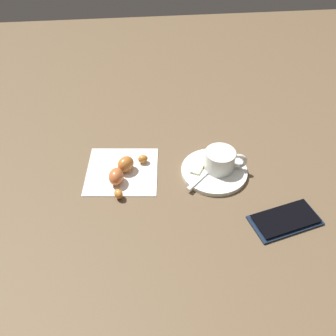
{
  "coord_description": "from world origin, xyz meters",
  "views": [
    {
      "loc": [
        0.08,
        0.63,
        0.59
      ],
      "look_at": [
        0.01,
        0.02,
        0.01
      ],
      "focal_mm": 40.21,
      "sensor_mm": 36.0,
      "label": 1
    }
  ],
  "objects_px": {
    "sugar_packet": "(200,165)",
    "napkin": "(122,172)",
    "espresso_cup": "(221,160)",
    "croissant": "(122,171)",
    "teaspoon": "(211,168)",
    "cell_phone": "(285,220)",
    "saucer": "(214,171)"
  },
  "relations": [
    {
      "from": "sugar_packet",
      "to": "croissant",
      "type": "xyz_separation_m",
      "value": [
        0.17,
        0.01,
        0.01
      ]
    },
    {
      "from": "saucer",
      "to": "teaspoon",
      "type": "height_order",
      "value": "teaspoon"
    },
    {
      "from": "teaspoon",
      "to": "sugar_packet",
      "type": "xyz_separation_m",
      "value": [
        0.02,
        -0.01,
        0.0
      ]
    },
    {
      "from": "teaspoon",
      "to": "cell_phone",
      "type": "bearing_deg",
      "value": 128.09
    },
    {
      "from": "saucer",
      "to": "sugar_packet",
      "type": "bearing_deg",
      "value": -28.09
    },
    {
      "from": "espresso_cup",
      "to": "croissant",
      "type": "distance_m",
      "value": 0.22
    },
    {
      "from": "napkin",
      "to": "cell_phone",
      "type": "distance_m",
      "value": 0.37
    },
    {
      "from": "saucer",
      "to": "napkin",
      "type": "distance_m",
      "value": 0.21
    },
    {
      "from": "sugar_packet",
      "to": "cell_phone",
      "type": "xyz_separation_m",
      "value": [
        -0.15,
        0.17,
        -0.01
      ]
    },
    {
      "from": "napkin",
      "to": "croissant",
      "type": "height_order",
      "value": "croissant"
    },
    {
      "from": "saucer",
      "to": "cell_phone",
      "type": "relative_size",
      "value": 0.99
    },
    {
      "from": "saucer",
      "to": "sugar_packet",
      "type": "distance_m",
      "value": 0.04
    },
    {
      "from": "sugar_packet",
      "to": "croissant",
      "type": "bearing_deg",
      "value": -56.41
    },
    {
      "from": "cell_phone",
      "to": "espresso_cup",
      "type": "bearing_deg",
      "value": -57.23
    },
    {
      "from": "sugar_packet",
      "to": "napkin",
      "type": "bearing_deg",
      "value": -61.57
    },
    {
      "from": "sugar_packet",
      "to": "croissant",
      "type": "distance_m",
      "value": 0.17
    },
    {
      "from": "sugar_packet",
      "to": "napkin",
      "type": "height_order",
      "value": "sugar_packet"
    },
    {
      "from": "napkin",
      "to": "cell_phone",
      "type": "height_order",
      "value": "cell_phone"
    },
    {
      "from": "espresso_cup",
      "to": "teaspoon",
      "type": "distance_m",
      "value": 0.03
    },
    {
      "from": "croissant",
      "to": "napkin",
      "type": "bearing_deg",
      "value": -82.78
    },
    {
      "from": "espresso_cup",
      "to": "sugar_packet",
      "type": "xyz_separation_m",
      "value": [
        0.04,
        -0.01,
        -0.02
      ]
    },
    {
      "from": "espresso_cup",
      "to": "teaspoon",
      "type": "xyz_separation_m",
      "value": [
        0.02,
        0.0,
        -0.02
      ]
    },
    {
      "from": "napkin",
      "to": "cell_phone",
      "type": "xyz_separation_m",
      "value": [
        -0.32,
        0.17,
        0.0
      ]
    },
    {
      "from": "teaspoon",
      "to": "cell_phone",
      "type": "xyz_separation_m",
      "value": [
        -0.12,
        0.15,
        -0.01
      ]
    },
    {
      "from": "teaspoon",
      "to": "cell_phone",
      "type": "relative_size",
      "value": 0.66
    },
    {
      "from": "croissant",
      "to": "cell_phone",
      "type": "relative_size",
      "value": 0.86
    },
    {
      "from": "saucer",
      "to": "teaspoon",
      "type": "bearing_deg",
      "value": -22.36
    },
    {
      "from": "teaspoon",
      "to": "croissant",
      "type": "bearing_deg",
      "value": -1.16
    },
    {
      "from": "teaspoon",
      "to": "espresso_cup",
      "type": "bearing_deg",
      "value": -174.78
    },
    {
      "from": "saucer",
      "to": "napkin",
      "type": "relative_size",
      "value": 0.93
    },
    {
      "from": "cell_phone",
      "to": "croissant",
      "type": "bearing_deg",
      "value": -26.43
    },
    {
      "from": "sugar_packet",
      "to": "cell_phone",
      "type": "relative_size",
      "value": 0.43
    }
  ]
}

